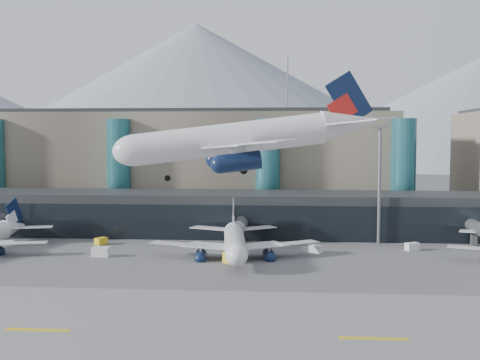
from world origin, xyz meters
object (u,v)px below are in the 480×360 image
object	(u,v)px
jet_parked_mid	(235,234)
veh_a	(101,252)
veh_b	(101,241)
veh_h	(234,257)
lightmast_mid	(379,178)
hero_jet	(257,129)
veh_g	(316,249)
veh_d	(412,247)

from	to	relation	value
jet_parked_mid	veh_a	size ratio (longest dim) A/B	10.54
veh_b	veh_h	size ratio (longest dim) A/B	0.69
lightmast_mid	jet_parked_mid	distance (m)	35.49
hero_jet	veh_a	world-z (taller)	hero_jet
veh_b	lightmast_mid	bearing A→B (deg)	-54.59
veh_a	veh_b	bearing A→B (deg)	109.69
veh_h	lightmast_mid	bearing A→B (deg)	-4.90
hero_jet	veh_b	xyz separation A→B (m)	(-36.48, 55.65, -23.52)
jet_parked_mid	veh_g	size ratio (longest dim) A/B	13.90
jet_parked_mid	veh_d	xyz separation A→B (m)	(35.91, 7.98, -3.49)
jet_parked_mid	veh_d	world-z (taller)	jet_parked_mid
lightmast_mid	hero_jet	distance (m)	66.64
veh_d	jet_parked_mid	bearing A→B (deg)	164.78
veh_h	hero_jet	bearing A→B (deg)	-122.18
hero_jet	veh_a	bearing A→B (deg)	117.34
veh_g	veh_b	bearing A→B (deg)	-152.03
veh_a	jet_parked_mid	bearing A→B (deg)	9.30
jet_parked_mid	veh_b	bearing A→B (deg)	65.77
veh_a	veh_h	world-z (taller)	veh_h
hero_jet	veh_a	distance (m)	58.55
hero_jet	veh_h	world-z (taller)	hero_jet
veh_g	veh_h	bearing A→B (deg)	-111.74
lightmast_mid	veh_b	distance (m)	61.93
veh_d	veh_b	bearing A→B (deg)	150.76
lightmast_mid	veh_b	size ratio (longest dim) A/B	9.98
hero_jet	veh_h	size ratio (longest dim) A/B	8.65
hero_jet	veh_b	size ratio (longest dim) A/B	12.60
veh_d	veh_g	xyz separation A→B (m)	(-19.82, -3.98, -0.06)
lightmast_mid	veh_d	size ratio (longest dim) A/B	9.26
hero_jet	lightmast_mid	bearing A→B (deg)	59.15
veh_g	lightmast_mid	bearing A→B (deg)	74.36
veh_a	veh_b	size ratio (longest dim) A/B	1.29
jet_parked_mid	veh_b	world-z (taller)	jet_parked_mid
jet_parked_mid	veh_b	size ratio (longest dim) A/B	13.63
hero_jet	veh_g	xyz separation A→B (m)	(9.49, 49.95, -23.52)
lightmast_mid	veh_d	distance (m)	16.61
lightmast_mid	veh_h	bearing A→B (deg)	-143.77
veh_b	veh_g	bearing A→B (deg)	-67.25
jet_parked_mid	veh_g	distance (m)	16.95
lightmast_mid	veh_a	world-z (taller)	lightmast_mid
jet_parked_mid	veh_h	world-z (taller)	jet_parked_mid
veh_b	hero_jet	bearing A→B (deg)	-116.93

